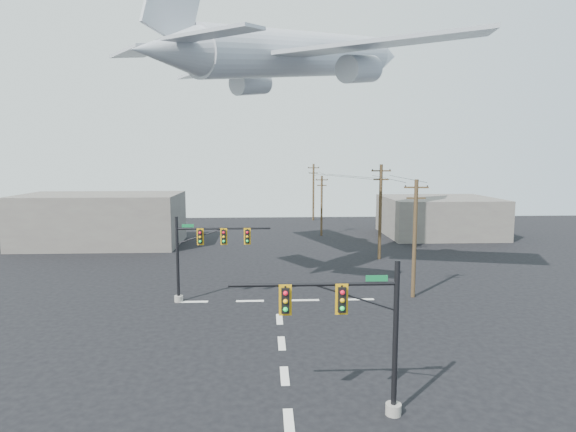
{
  "coord_description": "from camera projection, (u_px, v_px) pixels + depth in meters",
  "views": [
    {
      "loc": [
        -0.89,
        -21.65,
        10.33
      ],
      "look_at": [
        0.4,
        5.0,
        7.03
      ],
      "focal_mm": 30.0,
      "sensor_mm": 36.0,
      "label": 1
    }
  ],
  "objects": [
    {
      "name": "utility_pole_b",
      "position": [
        380.0,
        210.0,
        48.17
      ],
      "size": [
        1.94,
        0.37,
        9.56
      ],
      "rotation": [
        0.0,
        0.0,
        -0.13
      ],
      "color": "#4B3720",
      "rests_on": "ground"
    },
    {
      "name": "utility_pole_d",
      "position": [
        313.0,
        191.0,
        77.98
      ],
      "size": [
        1.89,
        0.4,
        9.15
      ],
      "rotation": [
        0.0,
        0.0,
        0.14
      ],
      "color": "#4B3720",
      "rests_on": "ground"
    },
    {
      "name": "signal_mast_near",
      "position": [
        359.0,
        334.0,
        18.84
      ],
      "size": [
        6.86,
        0.7,
        6.33
      ],
      "color": "gray",
      "rests_on": "ground"
    },
    {
      "name": "airliner",
      "position": [
        302.0,
        55.0,
        39.75
      ],
      "size": [
        26.83,
        28.06,
        8.72
      ],
      "rotation": [
        0.0,
        -0.14,
        0.84
      ],
      "color": "#A1A4AD"
    },
    {
      "name": "building_right",
      "position": [
        439.0,
        216.0,
        63.17
      ],
      "size": [
        14.0,
        12.0,
        5.0
      ],
      "primitive_type": "cube",
      "color": "#646058",
      "rests_on": "ground"
    },
    {
      "name": "ground",
      "position": [
        285.0,
        376.0,
        22.77
      ],
      "size": [
        120.0,
        120.0,
        0.0
      ],
      "primitive_type": "plane",
      "color": "black",
      "rests_on": "ground"
    },
    {
      "name": "utility_pole_a",
      "position": [
        415.0,
        236.0,
        35.04
      ],
      "size": [
        1.74,
        0.35,
        8.7
      ],
      "rotation": [
        0.0,
        0.0,
        -0.13
      ],
      "color": "#4B3720",
      "rests_on": "ground"
    },
    {
      "name": "signal_mast_far",
      "position": [
        201.0,
        253.0,
        34.04
      ],
      "size": [
        6.91,
        0.68,
        6.16
      ],
      "color": "gray",
      "rests_on": "ground"
    },
    {
      "name": "lane_markings",
      "position": [
        281.0,
        334.0,
        28.06
      ],
      "size": [
        14.0,
        21.2,
        0.01
      ],
      "color": "silver",
      "rests_on": "ground"
    },
    {
      "name": "utility_pole_c",
      "position": [
        322.0,
        204.0,
        62.68
      ],
      "size": [
        1.61,
        0.27,
        7.86
      ],
      "rotation": [
        0.0,
        0.0,
        -0.04
      ],
      "color": "#4B3720",
      "rests_on": "ground"
    },
    {
      "name": "power_lines",
      "position": [
        345.0,
        176.0,
        56.07
      ],
      "size": [
        5.77,
        43.5,
        0.63
      ],
      "color": "black"
    },
    {
      "name": "building_left",
      "position": [
        101.0,
        220.0,
        56.14
      ],
      "size": [
        18.0,
        10.0,
        6.0
      ],
      "primitive_type": "cube",
      "color": "#646058",
      "rests_on": "ground"
    }
  ]
}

